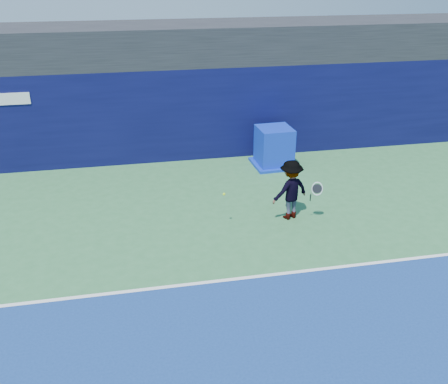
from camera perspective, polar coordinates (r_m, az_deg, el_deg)
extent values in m
cube|color=white|center=(10.61, 1.30, -9.91)|extent=(24.00, 0.10, 0.01)
cube|color=black|center=(17.28, -4.90, 16.66)|extent=(36.00, 3.00, 1.20)
cube|color=#0A0B38|center=(16.74, -4.23, 9.05)|extent=(36.00, 1.00, 3.00)
cube|color=#0D28B7|center=(16.17, 5.75, 5.18)|extent=(1.10, 1.10, 1.27)
cube|color=#0C2AAA|center=(16.38, 5.66, 3.24)|extent=(1.38, 1.38, 0.08)
imported|color=white|center=(12.76, 7.62, 0.25)|extent=(1.15, 0.89, 1.58)
cylinder|color=black|center=(12.75, 9.85, -0.61)|extent=(0.07, 0.14, 0.25)
torus|color=white|center=(12.65, 10.60, 0.37)|extent=(0.29, 0.16, 0.28)
cylinder|color=black|center=(12.65, 10.60, 0.37)|extent=(0.24, 0.13, 0.24)
sphere|color=#ABDA18|center=(12.17, 0.01, -0.25)|extent=(0.07, 0.07, 0.07)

